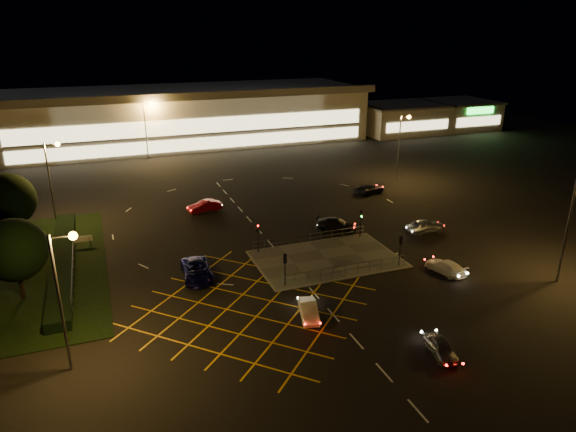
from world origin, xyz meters
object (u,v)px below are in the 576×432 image
object	(u,v)px
signal_ne	(361,218)
car_queue_white	(309,311)
car_near_silver	(441,348)
car_circ_red	(205,206)
signal_se	(400,244)
car_east_grey	(370,189)
signal_sw	(285,263)
car_right_silver	(425,226)
signal_nw	(258,232)
car_left_blue	(197,270)
car_approach_white	(445,267)
car_far_dkgrey	(336,224)

from	to	relation	value
signal_ne	car_queue_white	distance (m)	18.23
signal_ne	car_near_silver	size ratio (longest dim) A/B	0.88
car_circ_red	signal_ne	bearing A→B (deg)	35.22
signal_se	car_east_grey	size ratio (longest dim) A/B	0.69
signal_sw	car_right_silver	xyz separation A→B (m)	(19.77, 6.72, -1.60)
car_east_grey	signal_nw	bearing A→B (deg)	106.43
signal_nw	car_right_silver	bearing A→B (deg)	-3.66
car_queue_white	car_right_silver	size ratio (longest dim) A/B	0.84
signal_se	car_left_blue	world-z (taller)	signal_se
car_left_blue	signal_se	bearing A→B (deg)	-10.20
signal_sw	car_left_blue	xyz separation A→B (m)	(-7.12, 4.61, -1.59)
signal_nw	car_left_blue	size ratio (longest dim) A/B	0.56
signal_se	car_right_silver	xyz separation A→B (m)	(7.77, 6.72, -1.60)
car_approach_white	car_left_blue	bearing A→B (deg)	-29.60
car_queue_white	car_far_dkgrey	bearing A→B (deg)	72.29
car_queue_white	car_circ_red	size ratio (longest dim) A/B	0.88
car_queue_white	car_far_dkgrey	distance (m)	19.66
signal_sw	car_approach_white	size ratio (longest dim) A/B	0.73
car_circ_red	car_approach_white	size ratio (longest dim) A/B	1.01
car_circ_red	car_near_silver	bearing A→B (deg)	5.20
signal_se	car_right_silver	size ratio (longest dim) A/B	0.70
signal_sw	signal_se	distance (m)	12.00
car_left_blue	car_far_dkgrey	world-z (taller)	car_left_blue
car_circ_red	car_approach_white	distance (m)	31.18
signal_nw	car_east_grey	bearing A→B (deg)	33.73
car_near_silver	signal_nw	bearing A→B (deg)	119.10
signal_sw	car_queue_white	xyz separation A→B (m)	(-0.04, -5.60, -1.74)
signal_sw	car_approach_white	distance (m)	15.77
car_left_blue	car_approach_white	size ratio (longest dim) A/B	1.30
signal_sw	car_right_silver	size ratio (longest dim) A/B	0.70
signal_sw	car_circ_red	world-z (taller)	signal_sw
car_queue_white	car_near_silver	bearing A→B (deg)	-34.93
signal_se	car_approach_white	distance (m)	4.73
car_queue_white	car_far_dkgrey	world-z (taller)	car_far_dkgrey
signal_ne	car_east_grey	world-z (taller)	signal_ne
signal_se	car_near_silver	xyz separation A→B (m)	(-5.17, -13.69, -1.75)
car_circ_red	car_east_grey	bearing A→B (deg)	79.26
signal_se	car_approach_white	xyz separation A→B (m)	(3.43, -2.75, -1.74)
car_right_silver	car_approach_white	world-z (taller)	car_right_silver
signal_ne	signal_se	bearing A→B (deg)	-90.00
signal_nw	car_east_grey	size ratio (longest dim) A/B	0.69
car_far_dkgrey	car_left_blue	bearing A→B (deg)	142.82
car_near_silver	car_left_blue	bearing A→B (deg)	138.93
car_near_silver	car_circ_red	world-z (taller)	car_circ_red
signal_nw	signal_ne	distance (m)	12.00
signal_se	car_circ_red	bearing A→B (deg)	-57.64
signal_nw	car_approach_white	bearing A→B (deg)	-34.84
car_approach_white	car_east_grey	bearing A→B (deg)	-114.46
car_near_silver	car_left_blue	world-z (taller)	car_left_blue
signal_ne	car_circ_red	distance (m)	20.75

